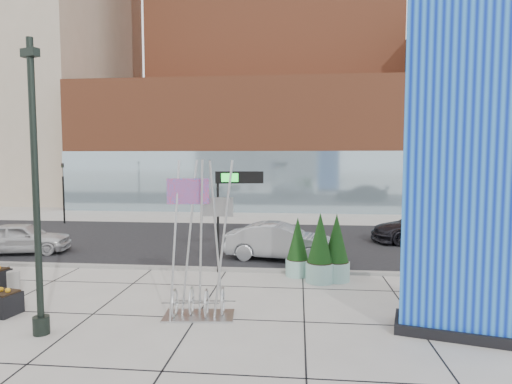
# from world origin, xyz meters

# --- Properties ---
(ground) EXTENTS (160.00, 160.00, 0.00)m
(ground) POSITION_xyz_m (0.00, 0.00, 0.00)
(ground) COLOR #9E9991
(ground) RESTS_ON ground
(street_asphalt) EXTENTS (80.00, 12.00, 0.02)m
(street_asphalt) POSITION_xyz_m (0.00, 10.00, 0.01)
(street_asphalt) COLOR black
(street_asphalt) RESTS_ON ground
(curb_edge) EXTENTS (80.00, 0.30, 0.12)m
(curb_edge) POSITION_xyz_m (0.00, 4.00, 0.06)
(curb_edge) COLOR gray
(curb_edge) RESTS_ON ground
(tower_podium) EXTENTS (34.00, 10.00, 11.00)m
(tower_podium) POSITION_xyz_m (1.00, 27.00, 5.50)
(tower_podium) COLOR brown
(tower_podium) RESTS_ON ground
(tower_glass_front) EXTENTS (34.00, 0.60, 5.00)m
(tower_glass_front) POSITION_xyz_m (1.00, 22.20, 2.50)
(tower_glass_front) COLOR #8CA5B2
(tower_glass_front) RESTS_ON ground
(building_beige_left) EXTENTS (18.00, 20.00, 34.00)m
(building_beige_left) POSITION_xyz_m (-26.00, 34.00, 17.00)
(building_beige_left) COLOR gray
(building_beige_left) RESTS_ON ground
(blue_pylon) EXTENTS (3.10, 1.96, 9.56)m
(blue_pylon) POSITION_xyz_m (7.78, -1.38, 4.62)
(blue_pylon) COLOR #0B27AB
(blue_pylon) RESTS_ON ground
(lamp_post) EXTENTS (0.50, 0.40, 7.34)m
(lamp_post) POSITION_xyz_m (-2.64, -2.44, 3.00)
(lamp_post) COLOR black
(lamp_post) RESTS_ON ground
(public_art_sculpture) EXTENTS (2.03, 1.15, 4.42)m
(public_art_sculpture) POSITION_xyz_m (1.08, -0.89, 1.16)
(public_art_sculpture) COLOR #B9BCBE
(public_art_sculpture) RESTS_ON ground
(concrete_bollard) EXTENTS (0.39, 0.39, 0.77)m
(concrete_bollard) POSITION_xyz_m (-5.41, 0.45, 0.38)
(concrete_bollard) COLOR gray
(concrete_bollard) RESTS_ON ground
(overhead_street_sign) EXTENTS (1.85, 0.46, 3.93)m
(overhead_street_sign) POSITION_xyz_m (1.40, 3.80, 3.38)
(overhead_street_sign) COLOR black
(overhead_street_sign) RESTS_ON ground
(round_planter_east) EXTENTS (1.01, 1.01, 2.52)m
(round_planter_east) POSITION_xyz_m (4.60, 2.86, 1.19)
(round_planter_east) COLOR #91C3B8
(round_planter_east) RESTS_ON ground
(round_planter_mid) EXTENTS (0.98, 0.98, 2.46)m
(round_planter_mid) POSITION_xyz_m (5.20, 3.11, 1.16)
(round_planter_mid) COLOR #91C3B8
(round_planter_mid) RESTS_ON ground
(round_planter_west) EXTENTS (0.89, 0.89, 2.23)m
(round_planter_west) POSITION_xyz_m (3.80, 3.60, 1.06)
(round_planter_west) COLOR #91C3B8
(round_planter_west) RESTS_ON ground
(car_white_west) EXTENTS (4.46, 2.53, 1.43)m
(car_white_west) POSITION_xyz_m (-8.99, 6.17, 0.72)
(car_white_west) COLOR silver
(car_white_west) RESTS_ON ground
(car_silver_mid) EXTENTS (4.94, 2.26, 1.57)m
(car_silver_mid) POSITION_xyz_m (3.03, 6.15, 0.79)
(car_silver_mid) COLOR #9DA0A4
(car_silver_mid) RESTS_ON ground
(car_dark_east) EXTENTS (5.82, 3.26, 1.59)m
(car_dark_east) POSITION_xyz_m (10.41, 10.71, 0.80)
(car_dark_east) COLOR black
(car_dark_east) RESTS_ON ground
(traffic_signal) EXTENTS (0.15, 0.18, 4.10)m
(traffic_signal) POSITION_xyz_m (-12.00, 15.00, 2.30)
(traffic_signal) COLOR black
(traffic_signal) RESTS_ON ground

